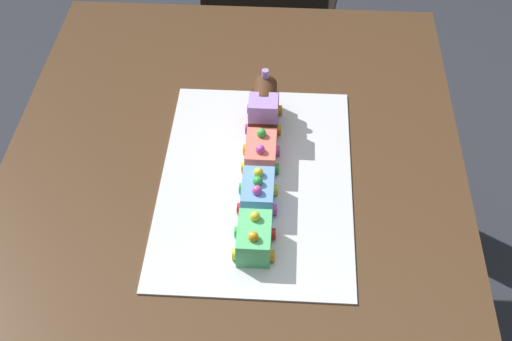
{
  "coord_description": "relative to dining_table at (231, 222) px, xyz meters",
  "views": [
    {
      "loc": [
        1.05,
        0.12,
        1.83
      ],
      "look_at": [
        -0.02,
        0.05,
        0.77
      ],
      "focal_mm": 50.97,
      "sensor_mm": 36.0,
      "label": 1
    }
  ],
  "objects": [
    {
      "name": "cake_car_caboose_sky_blue",
      "position": [
        0.04,
        0.06,
        0.14
      ],
      "size": [
        0.1,
        0.08,
        0.07
      ],
      "color": "#669EEA",
      "rests_on": "cake_board"
    },
    {
      "name": "dining_table",
      "position": [
        0.0,
        0.0,
        0.0
      ],
      "size": [
        1.4,
        1.0,
        0.74
      ],
      "color": "#4C331E",
      "rests_on": "ground"
    },
    {
      "name": "cake_board",
      "position": [
        -0.02,
        0.05,
        0.11
      ],
      "size": [
        0.6,
        0.4,
        0.0
      ],
      "primitive_type": "cube",
      "color": "silver",
      "rests_on": "dining_table"
    },
    {
      "name": "cake_car_hopper_mint_green",
      "position": [
        0.16,
        0.06,
        0.14
      ],
      "size": [
        0.1,
        0.08,
        0.07
      ],
      "color": "#59CC7A",
      "rests_on": "cake_board"
    },
    {
      "name": "cake_locomotive",
      "position": [
        -0.2,
        0.06,
        0.16
      ],
      "size": [
        0.14,
        0.08,
        0.12
      ],
      "color": "#472816",
      "rests_on": "cake_board"
    },
    {
      "name": "chair",
      "position": [
        -1.03,
        0.04,
        -0.16
      ],
      "size": [
        0.45,
        0.45,
        0.86
      ],
      "rotation": [
        0.0,
        0.0,
        -1.71
      ],
      "color": "black",
      "rests_on": "ground"
    },
    {
      "name": "cake_car_tanker_coral",
      "position": [
        -0.08,
        0.06,
        0.14
      ],
      "size": [
        0.1,
        0.08,
        0.07
      ],
      "color": "#F27260",
      "rests_on": "cake_board"
    }
  ]
}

